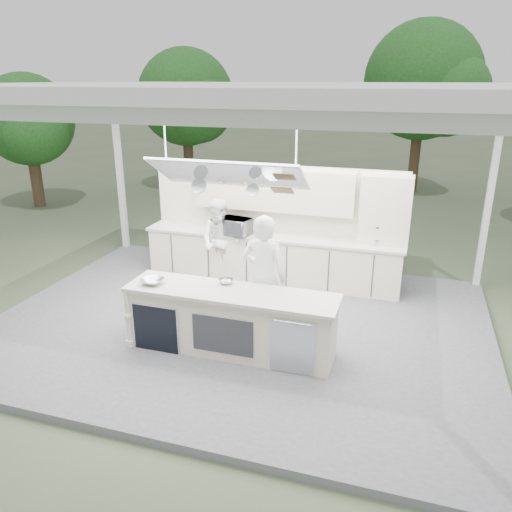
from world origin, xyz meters
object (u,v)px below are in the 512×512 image
(demo_island, at_px, (230,321))
(head_chef, at_px, (264,277))
(sous_chef, at_px, (221,241))
(back_counter, at_px, (271,257))

(demo_island, height_order, head_chef, head_chef)
(demo_island, distance_m, sous_chef, 2.72)
(sous_chef, bearing_deg, head_chef, -46.66)
(demo_island, relative_size, back_counter, 0.61)
(demo_island, height_order, back_counter, same)
(demo_island, distance_m, back_counter, 2.82)
(sous_chef, bearing_deg, back_counter, 26.51)
(demo_island, xyz_separation_m, sous_chef, (-1.10, 2.46, 0.35))
(head_chef, bearing_deg, sous_chef, -46.78)
(head_chef, relative_size, sous_chef, 1.17)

